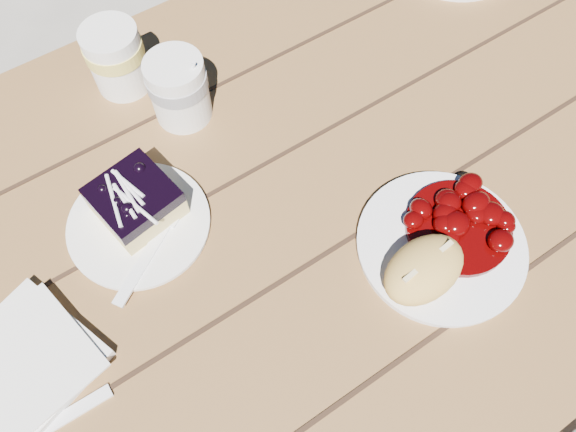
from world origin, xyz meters
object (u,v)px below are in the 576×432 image
picnic_table (263,274)px  coffee_cup (179,90)px  dessert_plate (139,224)px  second_cup (117,58)px  main_plate (440,246)px  bread_roll (424,269)px  blueberry_cake (135,201)px

picnic_table → coffee_cup: coffee_cup is taller
dessert_plate → second_cup: second_cup is taller
picnic_table → second_cup: second_cup is taller
dessert_plate → coffee_cup: coffee_cup is taller
main_plate → dessert_plate: 0.39m
main_plate → coffee_cup: (-0.17, 0.38, 0.04)m
coffee_cup → bread_roll: bearing=-74.2°
blueberry_cake → coffee_cup: coffee_cup is taller
picnic_table → coffee_cup: 0.31m
bread_roll → blueberry_cake: bread_roll is taller
coffee_cup → main_plate: bearing=-66.1°
bread_roll → blueberry_cake: size_ratio=1.02×
dessert_plate → second_cup: size_ratio=1.76×
picnic_table → bread_roll: size_ratio=18.00×
picnic_table → second_cup: size_ratio=19.46×
blueberry_cake → coffee_cup: bearing=33.0°
dessert_plate → coffee_cup: size_ratio=1.76×
bread_roll → blueberry_cake: (-0.24, 0.28, -0.01)m
bread_roll → blueberry_cake: 0.37m
bread_roll → second_cup: 0.52m
coffee_cup → dessert_plate: bearing=-136.4°
picnic_table → coffee_cup: (0.01, 0.22, 0.21)m
picnic_table → blueberry_cake: 0.25m
dessert_plate → blueberry_cake: blueberry_cake is taller
blueberry_cake → coffee_cup: 0.18m
picnic_table → main_plate: bearing=-40.9°
picnic_table → bread_roll: 0.30m
dessert_plate → main_plate: bearing=-38.5°
dessert_plate → blueberry_cake: size_ratio=1.67×
main_plate → blueberry_cake: blueberry_cake is taller
bread_roll → second_cup: (-0.16, 0.50, 0.01)m
second_cup → bread_roll: bearing=-72.3°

